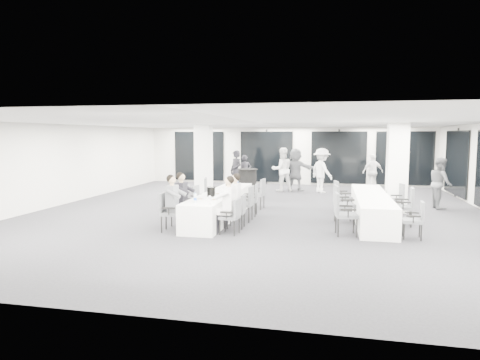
% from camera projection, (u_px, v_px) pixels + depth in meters
% --- Properties ---
extents(room, '(14.04, 16.04, 2.84)m').
position_uv_depth(room, '(291.00, 166.00, 14.20)').
color(room, '#242328').
rests_on(room, ground).
extents(column_left, '(0.60, 0.60, 2.80)m').
position_uv_depth(column_left, '(204.00, 161.00, 17.00)').
color(column_left, white).
rests_on(column_left, floor).
extents(column_right, '(0.60, 0.60, 2.80)m').
position_uv_depth(column_right, '(397.00, 168.00, 13.39)').
color(column_right, white).
rests_on(column_right, floor).
extents(banquet_table_main, '(0.90, 5.00, 0.75)m').
position_uv_depth(banquet_table_main, '(221.00, 205.00, 12.56)').
color(banquet_table_main, white).
rests_on(banquet_table_main, floor).
extents(banquet_table_side, '(0.90, 5.00, 0.75)m').
position_uv_depth(banquet_table_side, '(371.00, 207.00, 12.13)').
color(banquet_table_side, white).
rests_on(banquet_table_side, floor).
extents(cocktail_table, '(0.80, 0.80, 1.11)m').
position_uv_depth(cocktail_table, '(247.00, 183.00, 16.65)').
color(cocktail_table, black).
rests_on(cocktail_table, floor).
extents(chair_main_left_near, '(0.54, 0.59, 0.98)m').
position_uv_depth(chair_main_left_near, '(168.00, 209.00, 10.75)').
color(chair_main_left_near, '#4C4F53').
rests_on(chair_main_left_near, floor).
extents(chair_main_left_second, '(0.53, 0.55, 0.87)m').
position_uv_depth(chair_main_left_second, '(179.00, 207.00, 11.45)').
color(chair_main_left_second, '#4C4F53').
rests_on(chair_main_left_second, floor).
extents(chair_main_left_mid, '(0.57, 0.61, 0.98)m').
position_uv_depth(chair_main_left_mid, '(189.00, 200.00, 12.33)').
color(chair_main_left_mid, '#4C4F53').
rests_on(chair_main_left_mid, floor).
extents(chair_main_left_fourth, '(0.50, 0.54, 0.87)m').
position_uv_depth(chair_main_left_fourth, '(199.00, 198.00, 13.22)').
color(chair_main_left_fourth, '#4C4F53').
rests_on(chair_main_left_fourth, floor).
extents(chair_main_left_far, '(0.60, 0.63, 0.99)m').
position_uv_depth(chair_main_left_far, '(210.00, 190.00, 14.39)').
color(chair_main_left_far, '#4C4F53').
rests_on(chair_main_left_far, floor).
extents(chair_main_right_near, '(0.49, 0.53, 0.88)m').
position_uv_depth(chair_main_right_near, '(233.00, 214.00, 10.42)').
color(chair_main_right_near, '#4C4F53').
rests_on(chair_main_right_near, floor).
extents(chair_main_right_second, '(0.46, 0.52, 0.88)m').
position_uv_depth(chair_main_right_second, '(239.00, 209.00, 11.12)').
color(chair_main_right_second, '#4C4F53').
rests_on(chair_main_right_second, floor).
extents(chair_main_right_mid, '(0.52, 0.58, 1.00)m').
position_uv_depth(chair_main_right_mid, '(246.00, 201.00, 12.00)').
color(chair_main_right_mid, '#4C4F53').
rests_on(chair_main_right_mid, floor).
extents(chair_main_right_fourth, '(0.52, 0.57, 0.95)m').
position_uv_depth(chair_main_right_fourth, '(252.00, 198.00, 12.86)').
color(chair_main_right_fourth, '#4C4F53').
rests_on(chair_main_right_fourth, floor).
extents(chair_main_right_far, '(0.55, 0.60, 0.99)m').
position_uv_depth(chair_main_right_far, '(259.00, 192.00, 14.01)').
color(chair_main_right_far, '#4C4F53').
rests_on(chair_main_right_far, floor).
extents(chair_side_left_near, '(0.58, 0.63, 1.03)m').
position_uv_depth(chair_side_left_near, '(343.00, 211.00, 10.33)').
color(chair_side_left_near, '#4C4F53').
rests_on(chair_side_left_near, floor).
extents(chair_side_left_mid, '(0.63, 0.66, 1.04)m').
position_uv_depth(chair_side_left_mid, '(342.00, 202.00, 11.78)').
color(chair_side_left_mid, '#4C4F53').
rests_on(chair_side_left_mid, floor).
extents(chair_side_left_far, '(0.59, 0.63, 1.00)m').
position_uv_depth(chair_side_left_far, '(341.00, 195.00, 13.31)').
color(chair_side_left_far, '#4C4F53').
rests_on(chair_side_left_far, floor).
extents(chair_side_right_near, '(0.48, 0.53, 0.89)m').
position_uv_depth(chair_side_right_near, '(416.00, 218.00, 9.96)').
color(chair_side_right_near, '#4C4F53').
rests_on(chair_side_right_near, floor).
extents(chair_side_right_mid, '(0.56, 0.61, 1.03)m').
position_uv_depth(chair_side_right_mid, '(406.00, 204.00, 11.42)').
color(chair_side_right_mid, '#4C4F53').
rests_on(chair_side_right_mid, floor).
extents(chair_side_right_far, '(0.55, 0.59, 0.95)m').
position_uv_depth(chair_side_right_far, '(397.00, 197.00, 13.05)').
color(chair_side_right_far, '#4C4F53').
rests_on(chair_side_right_far, floor).
extents(seated_guest_a, '(0.50, 0.38, 1.44)m').
position_uv_depth(seated_guest_a, '(174.00, 200.00, 10.70)').
color(seated_guest_a, slate).
rests_on(seated_guest_a, floor).
extents(seated_guest_b, '(0.50, 0.38, 1.44)m').
position_uv_depth(seated_guest_b, '(184.00, 196.00, 11.36)').
color(seated_guest_b, black).
rests_on(seated_guest_b, floor).
extents(seated_guest_c, '(0.50, 0.38, 1.44)m').
position_uv_depth(seated_guest_c, '(226.00, 201.00, 10.43)').
color(seated_guest_c, white).
rests_on(seated_guest_c, floor).
extents(seated_guest_d, '(0.50, 0.38, 1.44)m').
position_uv_depth(seated_guest_d, '(233.00, 197.00, 11.12)').
color(seated_guest_d, white).
rests_on(seated_guest_d, floor).
extents(standing_guest_a, '(0.80, 0.75, 1.73)m').
position_uv_depth(standing_guest_a, '(245.00, 170.00, 19.19)').
color(standing_guest_a, black).
rests_on(standing_guest_a, floor).
extents(standing_guest_b, '(1.19, 0.98, 2.13)m').
position_uv_depth(standing_guest_b, '(282.00, 167.00, 18.42)').
color(standing_guest_b, white).
rests_on(standing_guest_b, floor).
extents(standing_guest_c, '(1.41, 1.50, 2.12)m').
position_uv_depth(standing_guest_c, '(322.00, 168.00, 17.97)').
color(standing_guest_c, white).
rests_on(standing_guest_c, floor).
extents(standing_guest_d, '(1.21, 0.94, 1.82)m').
position_uv_depth(standing_guest_d, '(373.00, 170.00, 18.84)').
color(standing_guest_d, white).
rests_on(standing_guest_d, floor).
extents(standing_guest_e, '(0.50, 0.82, 1.69)m').
position_uv_depth(standing_guest_e, '(393.00, 176.00, 16.58)').
color(standing_guest_e, slate).
rests_on(standing_guest_e, floor).
extents(standing_guest_f, '(2.06, 1.24, 2.11)m').
position_uv_depth(standing_guest_f, '(296.00, 167.00, 18.62)').
color(standing_guest_f, slate).
rests_on(standing_guest_f, floor).
extents(standing_guest_g, '(0.93, 0.91, 2.00)m').
position_uv_depth(standing_guest_g, '(236.00, 168.00, 18.60)').
color(standing_guest_g, black).
rests_on(standing_guest_g, floor).
extents(standing_guest_h, '(0.66, 0.99, 1.93)m').
position_uv_depth(standing_guest_h, '(441.00, 180.00, 14.08)').
color(standing_guest_h, slate).
rests_on(standing_guest_h, floor).
extents(ice_bucket_near, '(0.23, 0.23, 0.26)m').
position_uv_depth(ice_bucket_near, '(211.00, 192.00, 11.67)').
color(ice_bucket_near, black).
rests_on(ice_bucket_near, banquet_table_main).
extents(ice_bucket_far, '(0.23, 0.23, 0.26)m').
position_uv_depth(ice_bucket_far, '(229.00, 183.00, 13.79)').
color(ice_bucket_far, black).
rests_on(ice_bucket_far, banquet_table_main).
extents(water_bottle_a, '(0.07, 0.07, 0.23)m').
position_uv_depth(water_bottle_a, '(195.00, 198.00, 10.57)').
color(water_bottle_a, silver).
rests_on(water_bottle_a, banquet_table_main).
extents(water_bottle_b, '(0.08, 0.08, 0.24)m').
position_uv_depth(water_bottle_b, '(229.00, 187.00, 12.92)').
color(water_bottle_b, silver).
rests_on(water_bottle_b, banquet_table_main).
extents(water_bottle_c, '(0.08, 0.08, 0.24)m').
position_uv_depth(water_bottle_c, '(237.00, 182.00, 14.22)').
color(water_bottle_c, silver).
rests_on(water_bottle_c, banquet_table_main).
extents(plate_a, '(0.22, 0.22, 0.03)m').
position_uv_depth(plate_a, '(200.00, 199.00, 11.15)').
color(plate_a, white).
rests_on(plate_a, banquet_table_main).
extents(plate_b, '(0.20, 0.20, 0.03)m').
position_uv_depth(plate_b, '(215.00, 200.00, 11.03)').
color(plate_b, white).
rests_on(plate_b, banquet_table_main).
extents(plate_c, '(0.19, 0.19, 0.03)m').
position_uv_depth(plate_c, '(218.00, 194.00, 12.14)').
color(plate_c, white).
rests_on(plate_c, banquet_table_main).
extents(wine_glass, '(0.08, 0.08, 0.21)m').
position_uv_depth(wine_glass, '(210.00, 198.00, 10.36)').
color(wine_glass, silver).
rests_on(wine_glass, banquet_table_main).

